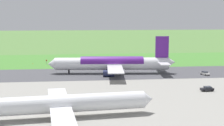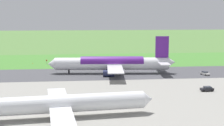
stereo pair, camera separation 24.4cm
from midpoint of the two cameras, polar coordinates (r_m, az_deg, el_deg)
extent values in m
plane|color=#547F3D|center=(141.98, -2.37, -1.83)|extent=(800.00, 800.00, 0.00)
cube|color=#47474C|center=(141.98, -2.37, -1.82)|extent=(600.00, 29.69, 0.06)
cube|color=gray|center=(77.41, 1.17, -10.43)|extent=(440.00, 110.00, 0.05)
cube|color=#478534|center=(173.01, -3.10, -0.02)|extent=(600.00, 80.00, 0.04)
cylinder|color=white|center=(141.82, -0.05, -0.12)|extent=(48.27, 9.37, 5.20)
cone|color=white|center=(143.52, -10.28, -0.15)|extent=(3.42, 5.18, 4.94)
cone|color=white|center=(144.53, 9.99, 0.15)|extent=(3.87, 4.71, 4.42)
cube|color=#591E8C|center=(143.02, 8.45, 2.73)|extent=(5.62, 0.99, 9.00)
cube|color=white|center=(138.39, 8.78, -0.09)|extent=(4.77, 9.31, 0.36)
cube|color=white|center=(149.12, 8.04, 0.52)|extent=(4.77, 9.31, 0.36)
cube|color=white|center=(131.05, 0.50, -0.99)|extent=(7.90, 22.44, 0.35)
cube|color=white|center=(152.79, 0.23, 0.33)|extent=(7.90, 22.44, 0.35)
cylinder|color=#23284C|center=(134.85, -0.61, -1.80)|extent=(4.73, 3.18, 2.80)
cylinder|color=#23284C|center=(149.65, -0.69, -0.80)|extent=(4.73, 3.18, 2.80)
cylinder|color=black|center=(142.96, -7.38, -1.13)|extent=(0.70, 0.70, 3.42)
cylinder|color=black|center=(138.36, 1.23, -1.38)|extent=(0.70, 0.70, 3.42)
cylinder|color=black|center=(146.25, 1.09, -0.85)|extent=(0.70, 0.70, 3.42)
cylinder|color=#591E8C|center=(141.75, -0.05, 0.09)|extent=(26.76, 7.51, 5.23)
cylinder|color=white|center=(82.22, -8.32, -6.86)|extent=(40.39, 8.29, 4.35)
cone|color=white|center=(86.15, 6.07, -6.12)|extent=(2.91, 4.36, 4.13)
cube|color=white|center=(91.16, -9.23, -5.60)|extent=(6.81, 18.81, 0.29)
cube|color=white|center=(73.43, -8.49, -8.98)|extent=(6.81, 18.81, 0.29)
cylinder|color=black|center=(83.00, -8.28, -8.76)|extent=(0.67, 0.67, 1.34)
cube|color=black|center=(113.94, 15.78, -4.30)|extent=(4.29, 2.03, 0.75)
cube|color=#2D333D|center=(113.89, 15.89, -3.97)|extent=(2.29, 1.82, 0.55)
cylinder|color=black|center=(112.69, 15.31, -4.61)|extent=(0.65, 0.26, 0.64)
cylinder|color=black|center=(114.19, 14.96, -4.43)|extent=(0.65, 0.26, 0.64)
cylinder|color=black|center=(113.88, 16.60, -4.53)|extent=(0.65, 0.26, 0.64)
cylinder|color=black|center=(115.37, 16.23, -4.35)|extent=(0.65, 0.26, 0.64)
cube|color=silver|center=(143.66, 15.49, -1.73)|extent=(2.97, 4.55, 0.75)
cube|color=#2D333D|center=(143.71, 15.45, -1.46)|extent=(2.28, 2.61, 0.55)
cylinder|color=black|center=(143.20, 16.10, -1.94)|extent=(0.40, 0.68, 0.64)
cylinder|color=black|center=(142.13, 15.57, -1.99)|extent=(0.40, 0.68, 0.64)
cylinder|color=black|center=(145.32, 15.40, -1.76)|extent=(0.40, 0.68, 0.64)
cylinder|color=black|center=(144.27, 14.87, -1.82)|extent=(0.40, 0.68, 0.64)
cylinder|color=slate|center=(170.36, -11.10, 0.02)|extent=(0.10, 0.10, 1.87)
cube|color=red|center=(170.21, -11.11, 0.44)|extent=(0.60, 0.04, 0.60)
cone|color=orange|center=(173.97, -13.36, -0.10)|extent=(0.40, 0.40, 0.55)
camera|label=1|loc=(0.12, -90.05, -0.01)|focal=53.81mm
camera|label=2|loc=(0.12, 89.95, 0.01)|focal=53.81mm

